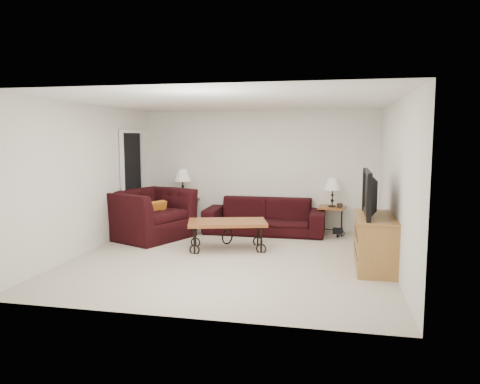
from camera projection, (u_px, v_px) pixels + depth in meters
name	position (u px, v px, depth m)	size (l,w,h in m)	color
ground	(231.00, 258.00, 7.40)	(5.00, 5.00, 0.00)	beige
wall_back	(257.00, 170.00, 9.67)	(5.00, 0.02, 2.50)	white
wall_front	(178.00, 204.00, 4.81)	(5.00, 0.02, 2.50)	white
wall_left	(88.00, 179.00, 7.75)	(0.02, 5.00, 2.50)	white
wall_right	(395.00, 185.00, 6.73)	(0.02, 5.00, 2.50)	white
ceiling	(231.00, 102.00, 7.09)	(5.00, 5.00, 0.00)	white
doorway	(132.00, 183.00, 9.38)	(0.08, 0.94, 2.04)	black
sofa	(264.00, 216.00, 9.27)	(2.42, 0.95, 0.71)	black
side_table_left	(183.00, 213.00, 9.81)	(0.58, 0.58, 0.64)	brown
side_table_right	(332.00, 220.00, 9.18)	(0.52, 0.52, 0.56)	brown
lamp_left	(183.00, 184.00, 9.74)	(0.36, 0.36, 0.64)	black
lamp_right	(332.00, 193.00, 9.11)	(0.32, 0.32, 0.56)	black
photo_frame_left	(174.00, 197.00, 9.65)	(0.13, 0.02, 0.11)	black
photo_frame_right	(340.00, 206.00, 8.96)	(0.11, 0.02, 0.09)	black
coffee_table	(227.00, 235.00, 7.95)	(1.34, 0.73, 0.50)	brown
armchair	(150.00, 214.00, 8.81)	(1.44, 1.25, 0.93)	black
throw_pillow	(156.00, 212.00, 8.72)	(0.42, 0.11, 0.42)	#B95A17
tv_stand	(375.00, 242.00, 6.81)	(0.55, 1.32, 0.79)	#A9783E
television	(375.00, 193.00, 6.73)	(1.18, 0.15, 0.68)	black
backpack	(338.00, 228.00, 8.86)	(0.30, 0.23, 0.38)	black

